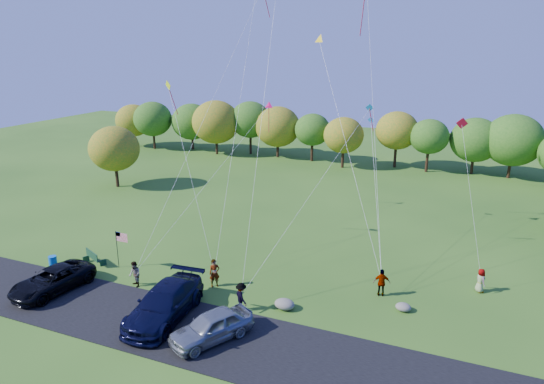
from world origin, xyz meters
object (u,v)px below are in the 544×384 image
(park_bench, at_px, (93,257))
(minivan_silver, at_px, (212,326))
(flyer_c, at_px, (241,297))
(minivan_navy, at_px, (164,303))
(flyer_d, at_px, (382,283))
(flyer_e, at_px, (480,280))
(flyer_b, at_px, (135,274))
(trash_barrel, at_px, (53,262))
(flyer_a, at_px, (214,273))
(minivan_dark, at_px, (52,280))

(park_bench, bearing_deg, minivan_silver, 3.27)
(minivan_silver, xyz_separation_m, flyer_c, (0.10, 3.47, 0.03))
(minivan_navy, height_order, flyer_d, minivan_navy)
(flyer_e, bearing_deg, flyer_b, 78.23)
(trash_barrel, bearing_deg, flyer_a, 9.15)
(flyer_b, distance_m, flyer_c, 7.92)
(minivan_navy, distance_m, trash_barrel, 11.91)
(flyer_b, relative_size, flyer_e, 1.09)
(flyer_b, bearing_deg, flyer_a, 56.38)
(minivan_dark, bearing_deg, trash_barrel, 144.05)
(flyer_b, xyz_separation_m, flyer_e, (21.36, 8.12, -0.08))
(flyer_d, xyz_separation_m, flyer_e, (5.88, 3.01, -0.11))
(minivan_silver, bearing_deg, flyer_b, -174.97)
(minivan_silver, relative_size, flyer_e, 2.93)
(flyer_b, height_order, flyer_e, flyer_b)
(flyer_d, bearing_deg, minivan_dark, 5.95)
(flyer_a, bearing_deg, minivan_silver, -103.25)
(flyer_b, relative_size, flyer_d, 0.97)
(minivan_dark, distance_m, minivan_navy, 8.70)
(minivan_silver, distance_m, park_bench, 13.85)
(flyer_e, bearing_deg, park_bench, 71.25)
(minivan_silver, relative_size, trash_barrel, 5.55)
(minivan_navy, relative_size, flyer_a, 3.39)
(park_bench, bearing_deg, minivan_navy, 0.25)
(minivan_dark, bearing_deg, flyer_d, 29.09)
(flyer_a, xyz_separation_m, trash_barrel, (-12.33, -1.98, -0.54))
(minivan_silver, height_order, flyer_a, flyer_a)
(minivan_silver, height_order, flyer_c, flyer_c)
(flyer_d, bearing_deg, flyer_e, -168.21)
(minivan_navy, bearing_deg, flyer_d, 29.33)
(minivan_navy, relative_size, trash_barrel, 7.65)
(minivan_navy, height_order, trash_barrel, minivan_navy)
(flyer_c, bearing_deg, flyer_d, -106.89)
(minivan_dark, xyz_separation_m, flyer_b, (4.53, 2.67, 0.06))
(flyer_c, height_order, flyer_d, flyer_d)
(park_bench, bearing_deg, flyer_d, 34.48)
(flyer_b, relative_size, park_bench, 0.94)
(minivan_dark, relative_size, flyer_c, 3.05)
(flyer_a, relative_size, flyer_b, 1.09)
(minivan_dark, bearing_deg, minivan_navy, 8.28)
(flyer_d, bearing_deg, minivan_silver, 32.96)
(flyer_c, distance_m, flyer_e, 15.70)
(minivan_dark, xyz_separation_m, minivan_silver, (12.35, -0.81, 0.04))
(flyer_d, height_order, trash_barrel, flyer_d)
(flyer_b, xyz_separation_m, flyer_d, (15.48, 5.11, 0.03))
(minivan_silver, distance_m, flyer_a, 6.27)
(minivan_navy, relative_size, flyer_e, 4.04)
(flyer_a, distance_m, flyer_e, 17.52)
(flyer_c, bearing_deg, trash_barrel, 38.68)
(park_bench, bearing_deg, flyer_a, 27.51)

